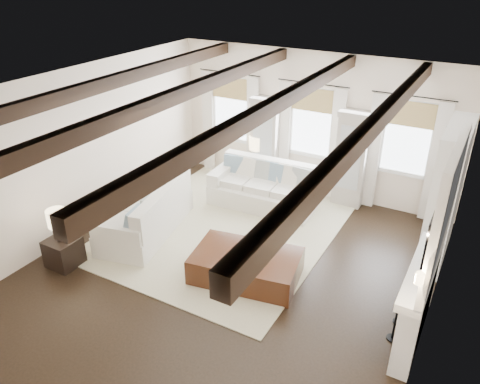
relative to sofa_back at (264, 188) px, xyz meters
The scene contains 15 objects.
ground 2.67m from the sofa_back, 77.42° to the right, with size 7.50×7.50×0.00m, color black.
room_shell 2.61m from the sofa_back, 51.80° to the right, with size 6.54×7.54×3.22m.
area_rug 1.34m from the sofa_back, 99.05° to the right, with size 4.10×4.97×0.02m, color #C1B997.
sofa_back is the anchor object (origin of this frame).
sofa_left 2.61m from the sofa_back, 123.67° to the right, with size 1.53×2.49×0.99m.
ottoman 2.70m from the sofa_back, 69.70° to the right, with size 1.78×1.11×0.47m, color black.
tray 2.76m from the sofa_back, 68.54° to the right, with size 0.50×0.38×0.04m, color white.
book_lower 2.65m from the sofa_back, 71.03° to the right, with size 0.26×0.20×0.04m, color #262628.
book_upper 2.69m from the sofa_back, 70.63° to the right, with size 0.22×0.17×0.03m, color beige.
side_table_front 4.31m from the sofa_back, 118.61° to the right, with size 0.52×0.52×0.52m, color black.
lamp_front 4.34m from the sofa_back, 118.61° to the right, with size 0.34×0.34×0.59m.
side_table_back 1.08m from the sofa_back, 126.59° to the left, with size 0.39×0.39×0.59m, color black.
lamp_back 1.24m from the sofa_back, 126.59° to the left, with size 0.36×0.36×0.61m.
candlestick_near 4.44m from the sofa_back, 38.49° to the right, with size 0.17×0.17×0.82m.
candlestick_far 4.21m from the sofa_back, 34.36° to the right, with size 0.16×0.16×0.81m.
Camera 1 is at (3.47, -5.69, 4.96)m, focal length 35.00 mm.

